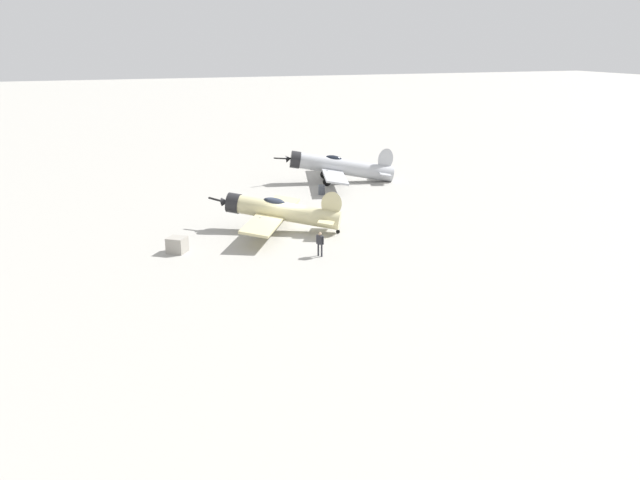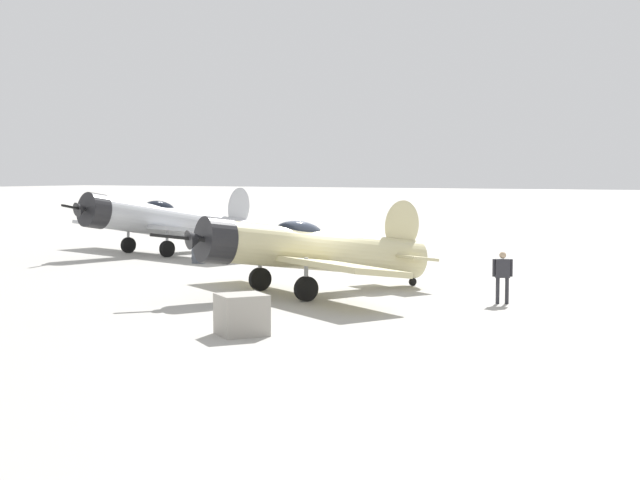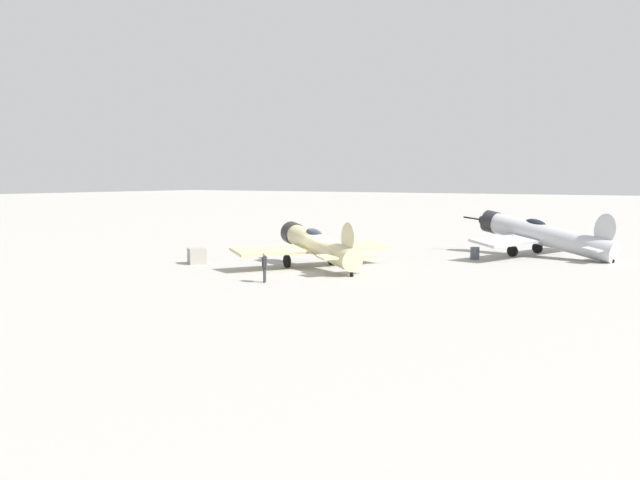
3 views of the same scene
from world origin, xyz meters
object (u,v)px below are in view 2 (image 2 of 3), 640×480
airplane_mid_apron (168,223)px  ground_crew_mechanic (503,272)px  fuel_drum (199,254)px  equipment_crate (242,315)px  airplane_foreground (308,250)px

airplane_mid_apron → ground_crew_mechanic: bearing=81.4°
airplane_mid_apron → fuel_drum: 5.63m
airplane_mid_apron → equipment_crate: (17.88, 16.62, -1.04)m
ground_crew_mechanic → equipment_crate: size_ratio=1.04×
airplane_mid_apron → ground_crew_mechanic: size_ratio=7.90×
airplane_mid_apron → equipment_crate: size_ratio=8.21×
airplane_foreground → airplane_mid_apron: airplane_mid_apron is taller
equipment_crate → fuel_drum: size_ratio=1.83×
airplane_foreground → equipment_crate: 8.20m
airplane_foreground → equipment_crate: (7.73, 2.57, -0.96)m
ground_crew_mechanic → fuel_drum: ground_crew_mechanic is taller
ground_crew_mechanic → equipment_crate: bearing=-53.4°
fuel_drum → airplane_mid_apron: bearing=-127.1°
airplane_foreground → equipment_crate: bearing=48.0°
airplane_foreground → fuel_drum: bearing=-95.7°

